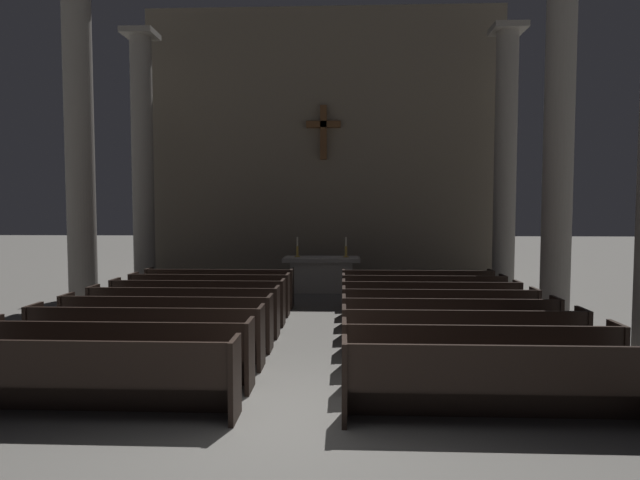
{
  "coord_description": "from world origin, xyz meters",
  "views": [
    {
      "loc": [
        0.6,
        -6.02,
        2.43
      ],
      "look_at": [
        0.0,
        8.29,
        1.57
      ],
      "focal_mm": 30.26,
      "sensor_mm": 36.0,
      "label": 1
    }
  ],
  "objects_px": {
    "pew_left_row_3": "(146,336)",
    "pew_right_row_6": "(430,304)",
    "column_right_third": "(505,165)",
    "pew_left_row_6": "(198,302)",
    "pew_left_row_8": "(220,288)",
    "pew_right_row_3": "(463,339)",
    "pew_left_row_5": "(184,311)",
    "pew_left_row_1": "(83,377)",
    "pew_left_row_2": "(119,354)",
    "pew_left_row_7": "(210,294)",
    "pew_right_row_2": "(479,358)",
    "column_left_second": "(80,153)",
    "pew_left_row_4": "(167,322)",
    "candlestick_left": "(297,251)",
    "pew_right_row_1": "(502,383)",
    "pew_right_row_5": "(439,313)",
    "column_left_third": "(143,166)",
    "pew_right_row_8": "(417,289)",
    "pew_right_row_7": "(423,296)",
    "altar": "(322,273)",
    "column_right_second": "(558,151)",
    "pew_right_row_4": "(449,325)",
    "candlestick_right": "(346,251)"
  },
  "relations": [
    {
      "from": "pew_left_row_5",
      "to": "pew_left_row_7",
      "type": "xyz_separation_m",
      "value": [
        0.0,
        1.98,
        0.0
      ]
    },
    {
      "from": "pew_right_row_4",
      "to": "column_left_second",
      "type": "distance_m",
      "value": 8.55
    },
    {
      "from": "candlestick_left",
      "to": "candlestick_right",
      "type": "bearing_deg",
      "value": 0.0
    },
    {
      "from": "pew_left_row_7",
      "to": "pew_right_row_4",
      "type": "bearing_deg",
      "value": -31.93
    },
    {
      "from": "pew_left_row_5",
      "to": "candlestick_left",
      "type": "height_order",
      "value": "candlestick_left"
    },
    {
      "from": "pew_left_row_5",
      "to": "column_right_second",
      "type": "relative_size",
      "value": 0.48
    },
    {
      "from": "pew_left_row_4",
      "to": "pew_right_row_7",
      "type": "distance_m",
      "value": 5.62
    },
    {
      "from": "pew_left_row_3",
      "to": "pew_left_row_5",
      "type": "relative_size",
      "value": 1.0
    },
    {
      "from": "pew_left_row_8",
      "to": "pew_right_row_8",
      "type": "height_order",
      "value": "same"
    },
    {
      "from": "pew_right_row_1",
      "to": "altar",
      "type": "distance_m",
      "value": 9.73
    },
    {
      "from": "pew_left_row_8",
      "to": "altar",
      "type": "height_order",
      "value": "altar"
    },
    {
      "from": "pew_left_row_2",
      "to": "pew_left_row_5",
      "type": "distance_m",
      "value": 2.97
    },
    {
      "from": "pew_left_row_3",
      "to": "pew_left_row_6",
      "type": "xyz_separation_m",
      "value": [
        0.0,
        2.97,
        0.0
      ]
    },
    {
      "from": "pew_right_row_6",
      "to": "pew_left_row_6",
      "type": "bearing_deg",
      "value": 180.0
    },
    {
      "from": "altar",
      "to": "pew_right_row_5",
      "type": "bearing_deg",
      "value": -66.47
    },
    {
      "from": "pew_left_row_8",
      "to": "pew_right_row_3",
      "type": "height_order",
      "value": "same"
    },
    {
      "from": "pew_left_row_8",
      "to": "pew_right_row_3",
      "type": "bearing_deg",
      "value": -46.08
    },
    {
      "from": "pew_left_row_1",
      "to": "pew_right_row_7",
      "type": "xyz_separation_m",
      "value": [
        4.77,
        5.94,
        0.0
      ]
    },
    {
      "from": "column_right_third",
      "to": "pew_left_row_3",
      "type": "bearing_deg",
      "value": -135.72
    },
    {
      "from": "pew_left_row_6",
      "to": "pew_left_row_4",
      "type": "bearing_deg",
      "value": -90.0
    },
    {
      "from": "pew_left_row_8",
      "to": "column_left_third",
      "type": "xyz_separation_m",
      "value": [
        -2.74,
        2.37,
        3.14
      ]
    },
    {
      "from": "pew_right_row_7",
      "to": "altar",
      "type": "bearing_deg",
      "value": 124.31
    },
    {
      "from": "pew_left_row_1",
      "to": "column_right_second",
      "type": "relative_size",
      "value": 0.48
    },
    {
      "from": "altar",
      "to": "pew_right_row_6",
      "type": "bearing_deg",
      "value": -62.0
    },
    {
      "from": "column_left_second",
      "to": "pew_right_row_3",
      "type": "bearing_deg",
      "value": -25.72
    },
    {
      "from": "pew_left_row_5",
      "to": "pew_left_row_6",
      "type": "xyz_separation_m",
      "value": [
        0.0,
        0.99,
        0.0
      ]
    },
    {
      "from": "pew_right_row_8",
      "to": "pew_right_row_6",
      "type": "bearing_deg",
      "value": -90.0
    },
    {
      "from": "pew_right_row_6",
      "to": "column_left_third",
      "type": "bearing_deg",
      "value": 149.92
    },
    {
      "from": "pew_left_row_3",
      "to": "pew_right_row_7",
      "type": "xyz_separation_m",
      "value": [
        4.77,
        3.96,
        0.0
      ]
    },
    {
      "from": "pew_left_row_6",
      "to": "pew_right_row_6",
      "type": "relative_size",
      "value": 1.0
    },
    {
      "from": "pew_right_row_7",
      "to": "column_right_second",
      "type": "relative_size",
      "value": 0.48
    },
    {
      "from": "pew_left_row_1",
      "to": "pew_left_row_6",
      "type": "relative_size",
      "value": 1.0
    },
    {
      "from": "pew_left_row_3",
      "to": "pew_right_row_5",
      "type": "distance_m",
      "value": 5.16
    },
    {
      "from": "pew_left_row_7",
      "to": "pew_left_row_2",
      "type": "bearing_deg",
      "value": -90.0
    },
    {
      "from": "pew_right_row_2",
      "to": "pew_left_row_2",
      "type": "bearing_deg",
      "value": 180.0
    },
    {
      "from": "pew_right_row_2",
      "to": "pew_right_row_8",
      "type": "distance_m",
      "value": 5.94
    },
    {
      "from": "altar",
      "to": "candlestick_left",
      "type": "xyz_separation_m",
      "value": [
        -0.7,
        0.0,
        0.65
      ]
    },
    {
      "from": "pew_right_row_3",
      "to": "column_right_second",
      "type": "xyz_separation_m",
      "value": [
        2.74,
        3.61,
        3.14
      ]
    },
    {
      "from": "pew_left_row_4",
      "to": "pew_left_row_8",
      "type": "relative_size",
      "value": 1.0
    },
    {
      "from": "pew_right_row_5",
      "to": "column_right_third",
      "type": "height_order",
      "value": "column_right_third"
    },
    {
      "from": "pew_right_row_1",
      "to": "pew_right_row_5",
      "type": "bearing_deg",
      "value": 90.0
    },
    {
      "from": "pew_left_row_4",
      "to": "pew_left_row_8",
      "type": "bearing_deg",
      "value": 90.0
    },
    {
      "from": "pew_left_row_5",
      "to": "column_left_third",
      "type": "height_order",
      "value": "column_left_third"
    },
    {
      "from": "pew_left_row_1",
      "to": "pew_left_row_3",
      "type": "distance_m",
      "value": 1.98
    },
    {
      "from": "pew_left_row_8",
      "to": "candlestick_left",
      "type": "height_order",
      "value": "candlestick_left"
    },
    {
      "from": "pew_right_row_7",
      "to": "pew_left_row_8",
      "type": "bearing_deg",
      "value": 168.27
    },
    {
      "from": "pew_left_row_3",
      "to": "pew_right_row_6",
      "type": "distance_m",
      "value": 5.62
    },
    {
      "from": "pew_left_row_2",
      "to": "pew_left_row_7",
      "type": "xyz_separation_m",
      "value": [
        0.0,
        4.95,
        0.0
      ]
    },
    {
      "from": "pew_left_row_7",
      "to": "pew_right_row_7",
      "type": "height_order",
      "value": "same"
    },
    {
      "from": "pew_left_row_2",
      "to": "pew_left_row_5",
      "type": "bearing_deg",
      "value": 90.0
    }
  ]
}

